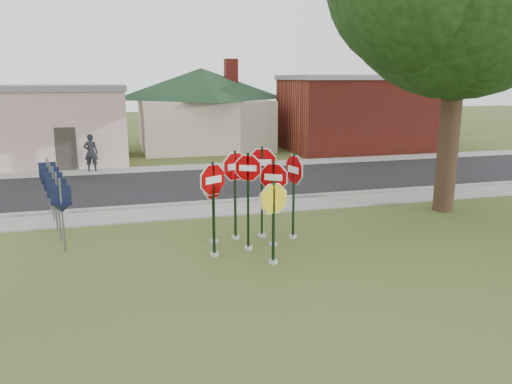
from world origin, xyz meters
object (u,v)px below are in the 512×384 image
object	(u,v)px
stop_sign_center	(248,188)
stop_sign_left	(213,195)
stop_sign_yellow	(274,213)
pedestrian	(91,153)

from	to	relation	value
stop_sign_center	stop_sign_left	size ratio (longest dim) A/B	1.05
stop_sign_center	stop_sign_yellow	distance (m)	1.29
stop_sign_center	stop_sign_yellow	bearing A→B (deg)	-73.95
stop_sign_yellow	pedestrian	size ratio (longest dim) A/B	1.20
stop_sign_center	pedestrian	bearing A→B (deg)	109.40
stop_sign_center	stop_sign_left	bearing A→B (deg)	-165.39
stop_sign_yellow	stop_sign_left	xyz separation A→B (m)	(-1.33, 0.93, 0.31)
stop_sign_center	pedestrian	distance (m)	13.94
pedestrian	stop_sign_center	bearing A→B (deg)	115.95
stop_sign_center	stop_sign_left	xyz separation A→B (m)	(-0.99, -0.26, -0.06)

